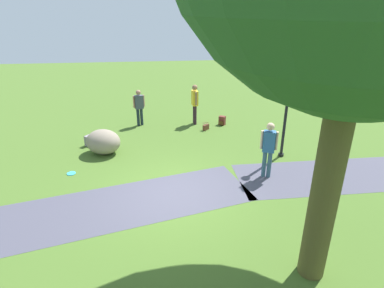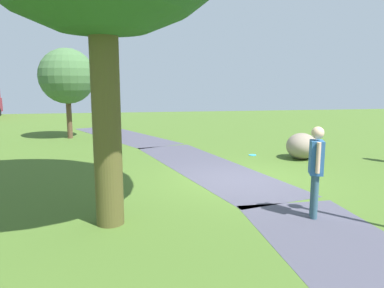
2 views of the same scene
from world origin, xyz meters
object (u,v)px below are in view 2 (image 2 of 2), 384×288
object	(u,v)px
frisbee_on_grass	(252,155)
backpack_by_boulder	(313,149)
lawn_boulder	(302,146)
man_near_boulder	(316,165)
young_tree_near_path	(67,76)

from	to	relation	value
frisbee_on_grass	backpack_by_boulder	bearing A→B (deg)	-94.75
lawn_boulder	man_near_boulder	size ratio (longest dim) A/B	0.88
young_tree_near_path	lawn_boulder	world-z (taller)	young_tree_near_path
young_tree_near_path	lawn_boulder	size ratio (longest dim) A/B	2.67
man_near_boulder	frisbee_on_grass	world-z (taller)	man_near_boulder
backpack_by_boulder	man_near_boulder	bearing A→B (deg)	152.07
lawn_boulder	frisbee_on_grass	distance (m)	1.78
man_near_boulder	frisbee_on_grass	xyz separation A→B (m)	(6.20, -0.91, -1.05)
young_tree_near_path	frisbee_on_grass	xyz separation A→B (m)	(-5.53, -7.23, -2.92)
backpack_by_boulder	frisbee_on_grass	size ratio (longest dim) A/B	1.45
young_tree_near_path	man_near_boulder	size ratio (longest dim) A/B	2.33
young_tree_near_path	lawn_boulder	bearing A→B (deg)	-126.28
frisbee_on_grass	young_tree_near_path	bearing A→B (deg)	52.57
lawn_boulder	frisbee_on_grass	world-z (taller)	lawn_boulder
man_near_boulder	backpack_by_boulder	size ratio (longest dim) A/B	4.53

